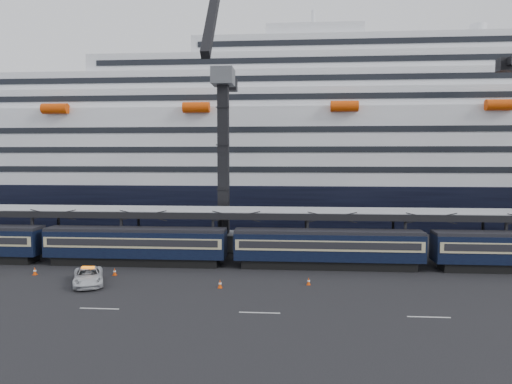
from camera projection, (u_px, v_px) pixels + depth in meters
The scene contains 10 objects.
ground at pixel (439, 300), 36.03m from camera, with size 260.00×260.00×0.00m, color black.
train at pixel (361, 247), 46.16m from camera, with size 133.05×3.00×4.05m.
canopy at pixel (399, 213), 49.56m from camera, with size 130.00×6.25×5.53m.
cruise_ship at pixel (351, 152), 80.92m from camera, with size 214.09×28.84×34.00m.
crane_dark_near at pixel (223, 152), 55.13m from camera, with size 4.50×17.75×35.08m.
pickup_truck at pixel (88, 276), 40.45m from camera, with size 2.44×5.29×1.47m, color silver.
traffic_cone_a at pixel (35, 271), 43.85m from camera, with size 0.39×0.39×0.77m.
traffic_cone_b at pixel (115, 272), 43.68m from camera, with size 0.36×0.36×0.73m.
traffic_cone_c at pixel (220, 284), 39.43m from camera, with size 0.38×0.38×0.75m.
traffic_cone_d at pixel (309, 281), 40.39m from camera, with size 0.34×0.34×0.69m.
Camera 1 is at (-11.81, -36.29, 11.24)m, focal length 32.00 mm.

